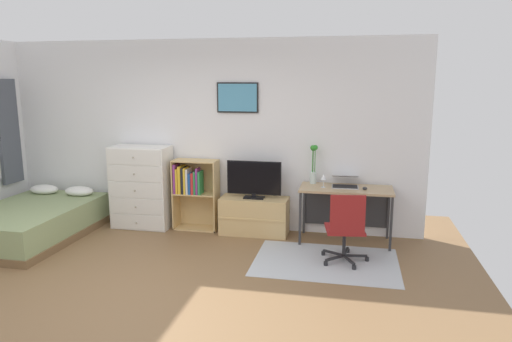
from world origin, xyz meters
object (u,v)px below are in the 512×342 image
Objects in this scene: office_chair at (346,227)px; bed at (32,222)px; television at (254,180)px; desk at (346,197)px; laptop at (345,182)px; dresser at (142,187)px; tv_stand at (254,216)px; wine_glass at (324,177)px; bamboo_vase at (313,165)px; bookshelf at (192,188)px; computer_mouse at (365,188)px.

bed is at bearing 170.33° from office_chair.
desk is (1.25, 0.02, -0.18)m from television.
desk is 0.20m from laptop.
tv_stand is at bearing 0.51° from dresser.
desk is at bearing 10.47° from bed.
wine_glass reaches higher than office_chair.
wine_glass is (0.96, -0.09, 0.10)m from television.
dresser is 2.51m from bamboo_vase.
bed is 4.30m from desk.
bamboo_vase is at bearing 107.24° from office_chair.
bookshelf is 2.62× the size of laptop.
dresser is at bearing -179.49° from tv_stand.
dresser is 11.50× the size of computer_mouse.
desk is at bearing 152.88° from computer_mouse.
bamboo_vase is 0.30m from wine_glass.
bed is 2.10× the size of tv_stand.
wine_glass is at bearing -156.64° from laptop.
desk is 3.12× the size of laptop.
television reaches higher than bed.
bed is 4.30m from laptop.
laptop is (2.91, 0.03, 0.20)m from dresser.
bookshelf is 1.07× the size of tv_stand.
wine_glass is (-0.28, -0.13, 0.07)m from laptop.
dresser is at bearing 178.02° from computer_mouse.
computer_mouse is (1.49, -0.10, -0.02)m from television.
office_chair is (2.95, -0.85, -0.14)m from dresser.
wine_glass is at bearing -6.76° from tv_stand.
bed is 4.23m from office_chair.
laptop reaches higher than tv_stand.
bamboo_vase reaches higher than desk.
laptop is at bearing -0.78° from bookshelf.
office_chair is 1.21m from bamboo_vase.
bookshelf is at bearing -178.03° from bamboo_vase.
desk is 1.40× the size of office_chair.
office_chair is 0.92m from wine_glass.
office_chair is 1.62× the size of bamboo_vase.
bookshelf is 0.99m from tv_stand.
laptop is 0.32m from wine_glass.
bamboo_vase reaches higher than tv_stand.
wine_glass reaches higher than computer_mouse.
television reaches higher than wine_glass.
computer_mouse is at bearing -4.08° from bookshelf.
computer_mouse is at bearing -18.54° from bamboo_vase.
bed is at bearing -166.58° from bamboo_vase.
dresser is at bearing -177.19° from bamboo_vase.
computer_mouse reaches higher than desk.
desk reaches higher than tv_stand.
television is 1.96× the size of laptop.
bed is 2.23m from bookshelf.
tv_stand is at bearing 175.23° from computer_mouse.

